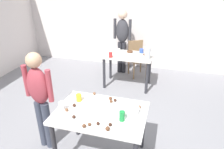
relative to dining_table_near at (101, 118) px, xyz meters
name	(u,v)px	position (x,y,z in m)	size (l,w,h in m)	color
ground_plane	(100,142)	(-0.11, 0.24, -0.65)	(6.40, 6.40, 0.00)	gray
wall_back	(138,19)	(-0.11, 3.44, 0.65)	(6.40, 0.10, 2.60)	silver
dining_table_near	(101,118)	(0.00, 0.00, 0.00)	(1.14, 0.78, 0.75)	white
dining_table_far	(128,60)	(-0.10, 2.17, -0.02)	(1.06, 0.63, 0.75)	silver
chair_far_table	(137,56)	(0.00, 2.83, -0.15)	(0.55, 0.55, 0.87)	olive
person_girl_near	(40,95)	(-0.85, -0.01, 0.22)	(0.46, 0.24, 1.45)	#383D4C
person_adult_far	(122,36)	(-0.40, 2.87, 0.32)	(0.45, 0.22, 1.60)	#28282D
mixing_bowl	(131,110)	(0.37, 0.08, 0.14)	(0.21, 0.21, 0.07)	white
soda_can	(122,116)	(0.30, -0.10, 0.16)	(0.07, 0.07, 0.12)	#198438
fork_near	(88,112)	(-0.15, -0.05, 0.11)	(0.17, 0.02, 0.01)	silver
cup_near_0	(79,98)	(-0.36, 0.16, 0.15)	(0.08, 0.08, 0.10)	yellow
cup_near_1	(62,106)	(-0.48, -0.09, 0.16)	(0.07, 0.07, 0.11)	white
cake_ball_0	(67,110)	(-0.41, -0.11, 0.12)	(0.04, 0.04, 0.04)	brown
cake_ball_1	(89,124)	(-0.03, -0.29, 0.12)	(0.04, 0.04, 0.04)	brown
cake_ball_2	(110,98)	(0.04, 0.30, 0.13)	(0.05, 0.05, 0.05)	brown
cake_ball_3	(74,105)	(-0.37, 0.01, 0.13)	(0.05, 0.05, 0.05)	#3D2319
cake_ball_4	(98,123)	(0.05, -0.25, 0.12)	(0.04, 0.04, 0.04)	#3D2319
cake_ball_5	(94,94)	(-0.22, 0.37, 0.12)	(0.04, 0.04, 0.04)	brown
cake_ball_6	(139,107)	(0.45, 0.20, 0.13)	(0.04, 0.04, 0.04)	brown
cake_ball_7	(74,117)	(-0.26, -0.21, 0.12)	(0.04, 0.04, 0.04)	#3D2319
cake_ball_8	(84,126)	(-0.08, -0.34, 0.13)	(0.04, 0.04, 0.04)	brown
cake_ball_9	(111,101)	(0.07, 0.24, 0.13)	(0.04, 0.04, 0.04)	brown
cake_ball_10	(115,100)	(0.11, 0.27, 0.13)	(0.04, 0.04, 0.04)	#3D2319
cake_ball_11	(110,124)	(0.19, -0.23, 0.12)	(0.04, 0.04, 0.04)	#3D2319
cake_ball_12	(108,129)	(0.19, -0.31, 0.13)	(0.05, 0.05, 0.05)	brown
pitcher_far	(148,53)	(0.33, 2.02, 0.23)	(0.11, 0.11, 0.25)	white
cup_far_0	(141,51)	(0.16, 2.37, 0.15)	(0.09, 0.09, 0.10)	#3351B2
cup_far_1	(111,55)	(-0.42, 1.91, 0.16)	(0.08, 0.08, 0.11)	red
donut_far_0	(146,55)	(0.27, 2.24, 0.12)	(0.11, 0.11, 0.03)	brown
donut_far_1	(114,51)	(-0.44, 2.26, 0.12)	(0.10, 0.10, 0.03)	white
donut_far_2	(130,51)	(-0.09, 2.34, 0.12)	(0.14, 0.14, 0.04)	brown
donut_far_3	(118,49)	(-0.38, 2.42, 0.12)	(0.11, 0.11, 0.03)	white
donut_far_4	(124,51)	(-0.23, 2.34, 0.12)	(0.10, 0.10, 0.03)	white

